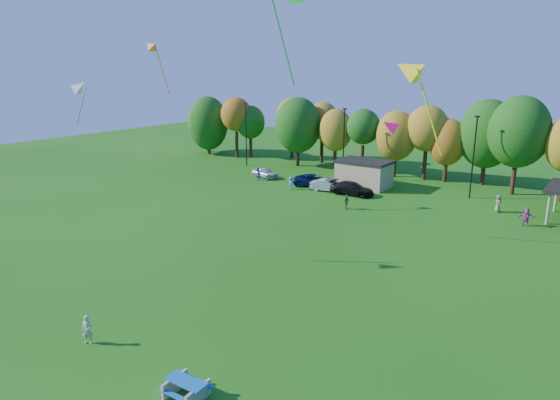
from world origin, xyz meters
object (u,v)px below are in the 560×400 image
Objects in this scene: car_a at (265,173)px; car_b at (329,185)px; car_d at (352,188)px; car_c at (314,181)px; picnic_table at (186,388)px; kite_flyer at (87,330)px.

car_b reaches higher than car_a.
car_d is (13.48, -1.34, 0.08)m from car_a.
car_b is at bearing 89.96° from car_d.
car_c is 1.01× the size of car_d.
car_d is at bearing -87.40° from car_a.
kite_flyer is at bearing 176.59° from picnic_table.
car_c is at bearing 77.78° from car_d.
car_c is at bearing 56.68° from car_b.
kite_flyer is 0.41× the size of car_a.
picnic_table is at bearing -30.93° from kite_flyer.
car_b is 0.85× the size of car_d.
car_d reaches higher than picnic_table.
car_c is (7.82, -0.31, 0.05)m from car_a.
kite_flyer is at bearing 179.56° from car_b.
kite_flyer is 0.37× the size of car_b.
picnic_table is 0.39× the size of car_c.
car_a is at bearing 71.77° from car_b.
kite_flyer is (-7.48, 0.10, 0.31)m from picnic_table.
car_a is 0.75× the size of car_c.
picnic_table is 37.95m from car_d.
picnic_table is 7.48m from kite_flyer.
car_d is at bearing 65.19° from kite_flyer.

